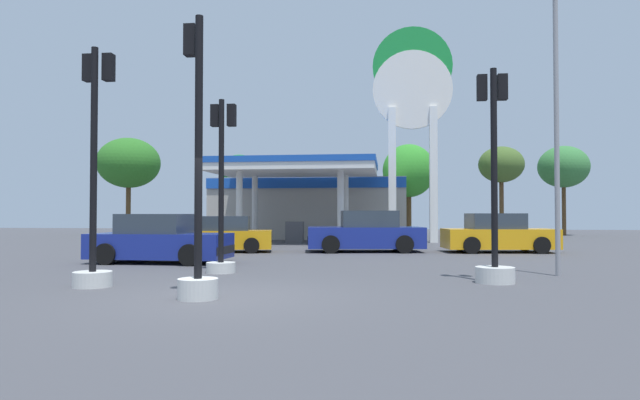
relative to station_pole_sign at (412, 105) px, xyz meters
The scene contains 18 objects.
ground_plane 21.55m from the station_pole_sign, 102.28° to the right, with size 90.00×90.00×0.00m, color #47474C.
gas_station 8.81m from the station_pole_sign, 149.07° to the left, with size 11.65×11.39×4.26m.
station_pole_sign is the anchor object (origin of this frame).
car_0 10.20m from the station_pole_sign, 67.45° to the right, with size 4.44×2.34×1.53m.
car_1 17.02m from the station_pole_sign, 121.93° to the right, with size 4.25×2.02×1.50m.
car_2 10.23m from the station_pole_sign, 106.20° to the right, with size 4.79×2.58×1.63m.
car_3 13.27m from the station_pole_sign, 132.83° to the right, with size 4.20×2.38×1.42m.
traffic_signal_0 17.68m from the station_pole_sign, 109.36° to the right, with size 0.74×0.74×4.45m.
traffic_signal_1 18.11m from the station_pole_sign, 86.66° to the right, with size 0.84×0.84×4.71m.
traffic_signal_2 20.93m from the station_pole_sign, 111.43° to the right, with size 0.78×0.78×4.98m.
traffic_signal_3 21.44m from the station_pole_sign, 103.09° to the right, with size 0.71×0.71×5.05m.
tree_0 22.34m from the station_pole_sign, 156.06° to the left, with size 4.58×4.58×7.12m.
tree_1 16.70m from the station_pole_sign, 138.97° to the left, with size 3.03×3.03×5.97m.
tree_2 13.97m from the station_pole_sign, 126.89° to the left, with size 3.47×3.47×5.63m.
tree_3 8.93m from the station_pole_sign, 89.29° to the left, with size 3.55×3.55×6.27m.
tree_4 10.51m from the station_pole_sign, 52.83° to the left, with size 2.96×2.96×5.98m.
tree_5 15.42m from the station_pole_sign, 44.39° to the left, with size 3.44×3.44×6.26m.
corner_streetlamp 16.23m from the station_pole_sign, 79.96° to the right, with size 0.24×1.48×7.32m.
Camera 1 is at (3.00, -9.70, 1.51)m, focal length 30.93 mm.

